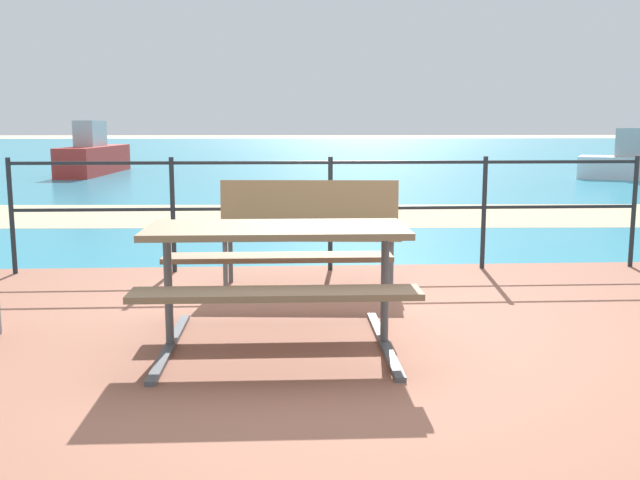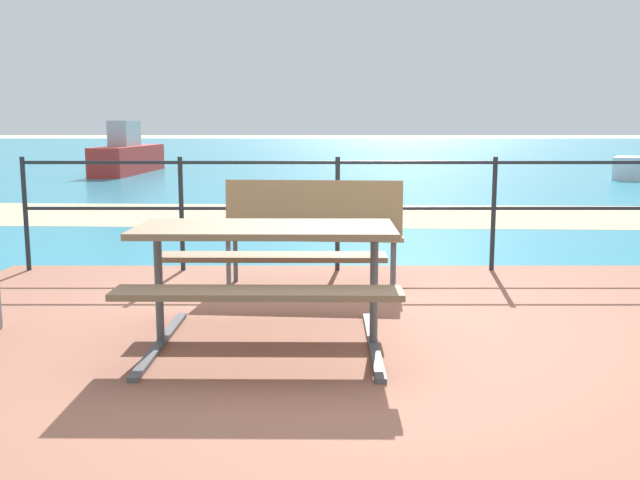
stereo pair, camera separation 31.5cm
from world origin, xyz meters
TOP-DOWN VIEW (x-y plane):
  - ground_plane at (0.00, 0.00)m, footprint 240.00×240.00m
  - patio_paving at (0.00, 0.00)m, footprint 6.40×5.20m
  - sea_water at (0.00, 40.00)m, footprint 90.00×90.00m
  - beach_strip at (0.00, 7.10)m, footprint 54.08×5.43m
  - picnic_table at (-0.50, -0.01)m, footprint 1.58×1.36m
  - park_bench at (-0.23, 1.76)m, footprint 1.57×0.53m
  - railing_fence at (0.00, 2.38)m, footprint 5.94×0.04m
  - boat_far at (-6.04, 17.81)m, footprint 1.07×5.54m

SIDE VIEW (x-z plane):
  - ground_plane at x=0.00m, z-range 0.00..0.00m
  - sea_water at x=0.00m, z-range 0.00..0.01m
  - beach_strip at x=0.00m, z-range 0.00..0.01m
  - patio_paving at x=0.00m, z-range 0.00..0.06m
  - boat_far at x=-6.04m, z-range -0.26..1.33m
  - park_bench at x=-0.23m, z-range 0.15..1.05m
  - picnic_table at x=-0.50m, z-range 0.26..1.02m
  - railing_fence at x=0.00m, z-range 0.20..1.28m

